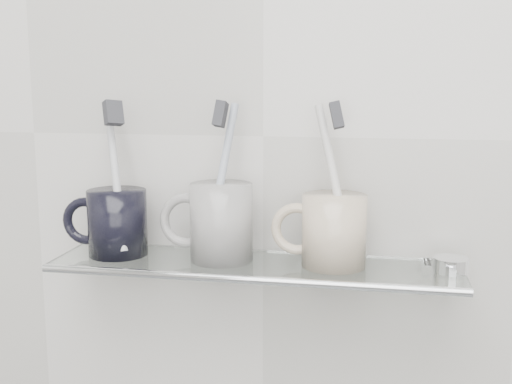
% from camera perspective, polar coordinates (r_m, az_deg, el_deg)
% --- Properties ---
extents(wall_back, '(2.50, 0.00, 2.50)m').
position_cam_1_polar(wall_back, '(0.82, 0.65, 4.97)').
color(wall_back, beige).
rests_on(wall_back, ground).
extents(shelf_glass, '(0.50, 0.12, 0.01)m').
position_cam_1_polar(shelf_glass, '(0.79, -0.16, -6.57)').
color(shelf_glass, silver).
rests_on(shelf_glass, wall_back).
extents(shelf_rail, '(0.50, 0.01, 0.01)m').
position_cam_1_polar(shelf_rail, '(0.74, -0.98, -7.78)').
color(shelf_rail, silver).
rests_on(shelf_rail, shelf_glass).
extents(bracket_left, '(0.02, 0.03, 0.02)m').
position_cam_1_polar(bracket_left, '(0.90, -12.88, -5.53)').
color(bracket_left, silver).
rests_on(bracket_left, wall_back).
extents(bracket_right, '(0.02, 0.03, 0.02)m').
position_cam_1_polar(bracket_right, '(0.83, 14.95, -6.93)').
color(bracket_right, silver).
rests_on(bracket_right, wall_back).
extents(mug_left, '(0.10, 0.10, 0.08)m').
position_cam_1_polar(mug_left, '(0.84, -12.21, -2.66)').
color(mug_left, black).
rests_on(mug_left, shelf_glass).
extents(mug_left_handle, '(0.06, 0.01, 0.06)m').
position_cam_1_polar(mug_left_handle, '(0.86, -14.90, -2.52)').
color(mug_left_handle, black).
rests_on(mug_left_handle, mug_left).
extents(toothbrush_left, '(0.05, 0.07, 0.18)m').
position_cam_1_polar(toothbrush_left, '(0.83, -12.36, 1.33)').
color(toothbrush_left, '#B8B8B8').
rests_on(toothbrush_left, mug_left).
extents(bristles_left, '(0.03, 0.03, 0.03)m').
position_cam_1_polar(bristles_left, '(0.82, -12.57, 6.87)').
color(bristles_left, '#2F2F34').
rests_on(bristles_left, toothbrush_left).
extents(mug_center, '(0.10, 0.10, 0.10)m').
position_cam_1_polar(mug_center, '(0.79, -3.10, -2.69)').
color(mug_center, white).
rests_on(mug_center, shelf_glass).
extents(mug_center_handle, '(0.07, 0.01, 0.07)m').
position_cam_1_polar(mug_center_handle, '(0.81, -6.20, -2.55)').
color(mug_center_handle, white).
rests_on(mug_center_handle, mug_center).
extents(toothbrush_center, '(0.04, 0.05, 0.19)m').
position_cam_1_polar(toothbrush_center, '(0.78, -3.13, 1.09)').
color(toothbrush_center, '#8D9BB1').
rests_on(toothbrush_center, mug_center).
extents(bristles_center, '(0.02, 0.03, 0.04)m').
position_cam_1_polar(bristles_center, '(0.78, -3.19, 6.93)').
color(bristles_center, '#2F2F34').
rests_on(bristles_center, toothbrush_center).
extents(mug_right, '(0.09, 0.09, 0.09)m').
position_cam_1_polar(mug_right, '(0.77, 6.96, -3.42)').
color(mug_right, beige).
rests_on(mug_right, shelf_glass).
extents(mug_right_handle, '(0.06, 0.01, 0.06)m').
position_cam_1_polar(mug_right_handle, '(0.78, 3.67, -3.30)').
color(mug_right_handle, beige).
rests_on(mug_right_handle, mug_right).
extents(toothbrush_right, '(0.06, 0.04, 0.19)m').
position_cam_1_polar(toothbrush_right, '(0.76, 7.05, 0.78)').
color(toothbrush_right, silver).
rests_on(toothbrush_right, mug_right).
extents(bristles_right, '(0.02, 0.03, 0.04)m').
position_cam_1_polar(bristles_right, '(0.75, 7.18, 6.79)').
color(bristles_right, '#2F2F34').
rests_on(bristles_right, toothbrush_right).
extents(chrome_cap, '(0.04, 0.04, 0.02)m').
position_cam_1_polar(chrome_cap, '(0.79, 16.94, -6.21)').
color(chrome_cap, silver).
rests_on(chrome_cap, shelf_glass).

